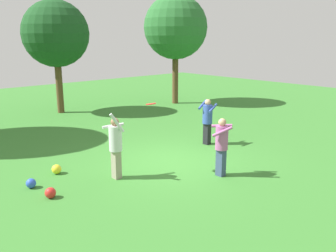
{
  "coord_description": "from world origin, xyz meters",
  "views": [
    {
      "loc": [
        -7.09,
        -7.63,
        3.68
      ],
      "look_at": [
        0.08,
        0.27,
        1.05
      ],
      "focal_mm": 38.84,
      "sensor_mm": 36.0,
      "label": 1
    }
  ],
  "objects_px": {
    "person_bystander": "(207,118)",
    "tree_far_right": "(175,28)",
    "ball_yellow": "(57,169)",
    "tree_center": "(56,34)",
    "person_catcher": "(222,142)",
    "frisbee": "(151,104)",
    "ball_blue": "(31,183)",
    "ball_red": "(50,193)",
    "person_thrower": "(116,143)"
  },
  "relations": [
    {
      "from": "tree_center",
      "to": "ball_yellow",
      "type": "bearing_deg",
      "value": -116.99
    },
    {
      "from": "person_thrower",
      "to": "tree_far_right",
      "type": "distance_m",
      "value": 11.86
    },
    {
      "from": "tree_center",
      "to": "tree_far_right",
      "type": "height_order",
      "value": "tree_far_right"
    },
    {
      "from": "person_catcher",
      "to": "tree_far_right",
      "type": "xyz_separation_m",
      "value": [
        6.69,
        8.91,
        3.22
      ]
    },
    {
      "from": "ball_red",
      "to": "tree_far_right",
      "type": "xyz_separation_m",
      "value": [
        10.75,
        7.15,
        4.03
      ]
    },
    {
      "from": "person_bystander",
      "to": "frisbee",
      "type": "relative_size",
      "value": 5.58
    },
    {
      "from": "person_catcher",
      "to": "ball_red",
      "type": "bearing_deg",
      "value": 24.71
    },
    {
      "from": "ball_yellow",
      "to": "tree_center",
      "type": "relative_size",
      "value": 0.05
    },
    {
      "from": "ball_red",
      "to": "tree_far_right",
      "type": "relative_size",
      "value": 0.04
    },
    {
      "from": "frisbee",
      "to": "tree_center",
      "type": "relative_size",
      "value": 0.05
    },
    {
      "from": "person_catcher",
      "to": "frisbee",
      "type": "distance_m",
      "value": 2.15
    },
    {
      "from": "person_thrower",
      "to": "person_bystander",
      "type": "height_order",
      "value": "person_thrower"
    },
    {
      "from": "frisbee",
      "to": "tree_center",
      "type": "height_order",
      "value": "tree_center"
    },
    {
      "from": "tree_center",
      "to": "frisbee",
      "type": "bearing_deg",
      "value": -101.65
    },
    {
      "from": "person_thrower",
      "to": "tree_far_right",
      "type": "xyz_separation_m",
      "value": [
        8.9,
        7.17,
        3.18
      ]
    },
    {
      "from": "person_catcher",
      "to": "frisbee",
      "type": "height_order",
      "value": "frisbee"
    },
    {
      "from": "frisbee",
      "to": "ball_yellow",
      "type": "relative_size",
      "value": 1.09
    },
    {
      "from": "person_thrower",
      "to": "ball_yellow",
      "type": "distance_m",
      "value": 1.93
    },
    {
      "from": "person_thrower",
      "to": "ball_blue",
      "type": "distance_m",
      "value": 2.32
    },
    {
      "from": "tree_center",
      "to": "ball_blue",
      "type": "bearing_deg",
      "value": -120.56
    },
    {
      "from": "frisbee",
      "to": "tree_far_right",
      "type": "bearing_deg",
      "value": 43.29
    },
    {
      "from": "tree_center",
      "to": "person_bystander",
      "type": "bearing_deg",
      "value": -81.58
    },
    {
      "from": "ball_red",
      "to": "person_catcher",
      "type": "bearing_deg",
      "value": -23.41
    },
    {
      "from": "person_thrower",
      "to": "ball_red",
      "type": "distance_m",
      "value": 2.04
    },
    {
      "from": "person_bystander",
      "to": "tree_far_right",
      "type": "height_order",
      "value": "tree_far_right"
    },
    {
      "from": "person_bystander",
      "to": "tree_far_right",
      "type": "distance_m",
      "value": 8.79
    },
    {
      "from": "person_bystander",
      "to": "ball_yellow",
      "type": "bearing_deg",
      "value": -24.03
    },
    {
      "from": "person_bystander",
      "to": "ball_yellow",
      "type": "relative_size",
      "value": 6.06
    },
    {
      "from": "ball_blue",
      "to": "ball_yellow",
      "type": "bearing_deg",
      "value": 27.87
    },
    {
      "from": "tree_far_right",
      "to": "ball_red",
      "type": "bearing_deg",
      "value": -146.36
    },
    {
      "from": "person_bystander",
      "to": "frisbee",
      "type": "height_order",
      "value": "frisbee"
    },
    {
      "from": "ball_blue",
      "to": "person_catcher",
      "type": "bearing_deg",
      "value": -32.32
    },
    {
      "from": "person_thrower",
      "to": "person_bystander",
      "type": "xyz_separation_m",
      "value": [
        4.15,
        0.5,
        -0.03
      ]
    },
    {
      "from": "person_catcher",
      "to": "person_bystander",
      "type": "height_order",
      "value": "person_bystander"
    },
    {
      "from": "tree_far_right",
      "to": "ball_blue",
      "type": "bearing_deg",
      "value": -149.97
    },
    {
      "from": "ball_blue",
      "to": "tree_far_right",
      "type": "height_order",
      "value": "tree_far_right"
    },
    {
      "from": "tree_center",
      "to": "tree_far_right",
      "type": "bearing_deg",
      "value": -17.68
    },
    {
      "from": "person_bystander",
      "to": "frisbee",
      "type": "bearing_deg",
      "value": 0.0
    },
    {
      "from": "person_thrower",
      "to": "person_bystander",
      "type": "bearing_deg",
      "value": 26.27
    },
    {
      "from": "frisbee",
      "to": "tree_far_right",
      "type": "distance_m",
      "value": 11.16
    },
    {
      "from": "ball_blue",
      "to": "tree_center",
      "type": "distance_m",
      "value": 10.2
    },
    {
      "from": "person_bystander",
      "to": "ball_yellow",
      "type": "distance_m",
      "value": 5.34
    },
    {
      "from": "person_catcher",
      "to": "ball_blue",
      "type": "bearing_deg",
      "value": 15.79
    },
    {
      "from": "ball_red",
      "to": "ball_blue",
      "type": "bearing_deg",
      "value": 96.82
    },
    {
      "from": "person_thrower",
      "to": "person_catcher",
      "type": "distance_m",
      "value": 2.81
    },
    {
      "from": "person_bystander",
      "to": "tree_far_right",
      "type": "relative_size",
      "value": 0.27
    },
    {
      "from": "ball_yellow",
      "to": "tree_center",
      "type": "bearing_deg",
      "value": 63.01
    },
    {
      "from": "person_bystander",
      "to": "ball_blue",
      "type": "xyz_separation_m",
      "value": [
        -6.11,
        0.39,
        -0.83
      ]
    },
    {
      "from": "ball_blue",
      "to": "ball_red",
      "type": "bearing_deg",
      "value": -83.18
    },
    {
      "from": "person_bystander",
      "to": "ball_blue",
      "type": "height_order",
      "value": "person_bystander"
    }
  ]
}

